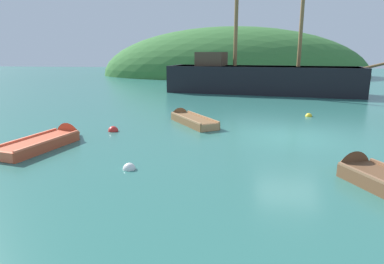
% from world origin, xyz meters
% --- Properties ---
extents(ground_plane, '(120.00, 120.00, 0.00)m').
position_xyz_m(ground_plane, '(0.00, 0.00, 0.00)').
color(ground_plane, '#2D6B60').
extents(shore_hill, '(37.03, 20.82, 13.39)m').
position_xyz_m(shore_hill, '(-2.75, 35.72, 0.00)').
color(shore_hill, '#387033').
rests_on(shore_hill, ground).
extents(sailing_ship, '(17.78, 6.19, 11.32)m').
position_xyz_m(sailing_ship, '(-0.23, 14.53, 0.83)').
color(sailing_ship, black).
rests_on(sailing_ship, ground).
extents(rowboat_outer_right, '(2.92, 3.76, 0.91)m').
position_xyz_m(rowboat_outer_right, '(-4.41, 2.23, 0.10)').
color(rowboat_outer_right, brown).
rests_on(rowboat_outer_right, ground).
extents(rowboat_near_dock, '(1.84, 3.89, 1.04)m').
position_xyz_m(rowboat_near_dock, '(-8.77, -2.36, 0.11)').
color(rowboat_near_dock, '#C64C2D').
rests_on(rowboat_near_dock, ground).
extents(rowboat_center, '(2.20, 3.10, 1.07)m').
position_xyz_m(rowboat_center, '(1.32, -4.74, 0.11)').
color(rowboat_center, brown).
rests_on(rowboat_center, ground).
extents(buoy_white, '(0.37, 0.37, 0.37)m').
position_xyz_m(buoy_white, '(-5.18, -4.55, 0.00)').
color(buoy_white, white).
rests_on(buoy_white, ground).
extents(buoy_yellow, '(0.35, 0.35, 0.35)m').
position_xyz_m(buoy_yellow, '(1.59, 4.47, 0.00)').
color(buoy_yellow, yellow).
rests_on(buoy_yellow, ground).
extents(buoy_red, '(0.43, 0.43, 0.43)m').
position_xyz_m(buoy_red, '(-7.30, -0.03, 0.00)').
color(buoy_red, red).
rests_on(buoy_red, ground).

